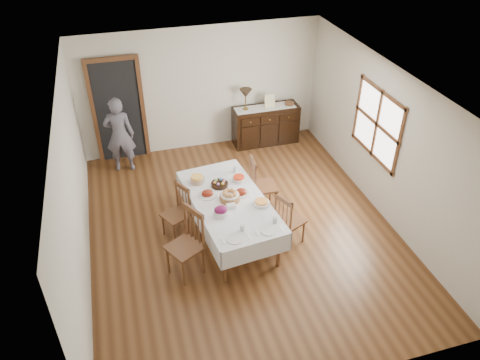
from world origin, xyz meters
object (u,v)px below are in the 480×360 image
object	(u,v)px
chair_left_far	(178,211)
chair_right_far	(261,184)
sideboard	(266,125)
chair_left_near	(187,243)
dining_table	(229,204)
person	(119,133)
chair_right_near	(288,219)
table_lamp	(246,94)

from	to	relation	value
chair_left_far	chair_right_far	size ratio (longest dim) A/B	0.89
sideboard	chair_left_near	bearing A→B (deg)	-124.75
dining_table	person	xyz separation A→B (m)	(-1.52, 2.58, 0.17)
chair_left_far	person	xyz separation A→B (m)	(-0.72, 2.29, 0.36)
chair_left_far	person	distance (m)	2.43
chair_right_near	table_lamp	bearing A→B (deg)	-28.83
dining_table	chair_right_near	distance (m)	0.97
chair_left_far	table_lamp	distance (m)	3.27
chair_left_far	table_lamp	bearing A→B (deg)	116.02
chair_right_far	chair_left_near	bearing A→B (deg)	131.94
chair_right_far	person	size ratio (longest dim) A/B	0.63
chair_left_near	chair_left_far	distance (m)	0.89
chair_right_far	person	distance (m)	3.02
person	table_lamp	bearing A→B (deg)	-165.84
chair_left_far	chair_right_far	distance (m)	1.54
chair_left_near	chair_left_far	world-z (taller)	chair_left_near
chair_right_far	sideboard	world-z (taller)	chair_right_far
table_lamp	person	bearing A→B (deg)	-174.47
chair_left_far	person	world-z (taller)	person
chair_left_far	chair_left_near	bearing A→B (deg)	-27.45
chair_left_far	chair_right_near	distance (m)	1.79
dining_table	chair_right_near	world-z (taller)	chair_right_near
table_lamp	sideboard	bearing A→B (deg)	-1.46
chair_right_far	table_lamp	distance (m)	2.39
chair_right_far	person	xyz separation A→B (m)	(-2.24, 2.00, 0.30)
chair_left_far	chair_right_far	bearing A→B (deg)	73.64
table_lamp	dining_table	bearing A→B (deg)	-111.49
table_lamp	chair_left_near	bearing A→B (deg)	-119.18
sideboard	person	world-z (taller)	person
chair_left_far	sideboard	bearing A→B (deg)	109.85
chair_right_near	table_lamp	size ratio (longest dim) A/B	2.08
chair_right_near	chair_right_far	world-z (taller)	chair_right_far
chair_left_near	chair_right_near	distance (m)	1.67
dining_table	sideboard	bearing A→B (deg)	54.47
sideboard	table_lamp	world-z (taller)	table_lamp
person	table_lamp	xyz separation A→B (m)	(2.63, 0.25, 0.37)
chair_right_near	sideboard	bearing A→B (deg)	-36.74
chair_left_near	sideboard	world-z (taller)	chair_left_near
dining_table	table_lamp	distance (m)	3.10
chair_right_near	table_lamp	world-z (taller)	table_lamp
chair_right_far	chair_right_near	bearing A→B (deg)	-167.94
chair_right_far	table_lamp	xyz separation A→B (m)	(0.40, 2.26, 0.67)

